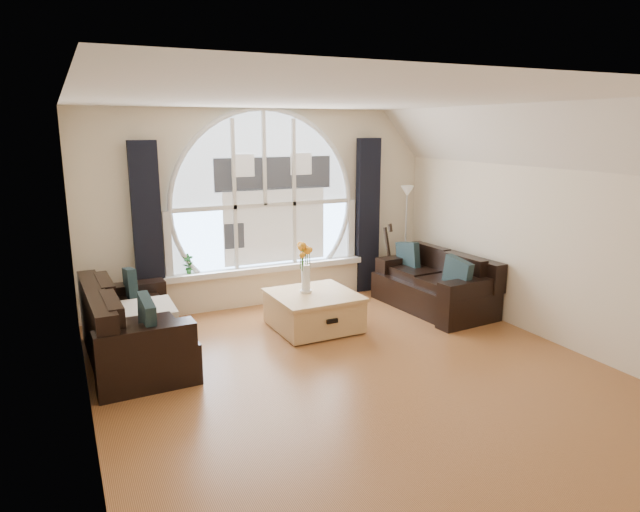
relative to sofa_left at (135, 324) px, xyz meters
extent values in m
cube|color=brown|center=(1.97, -1.35, -0.40)|extent=(5.00, 5.50, 0.01)
cube|color=silver|center=(1.97, -1.35, 2.30)|extent=(5.00, 5.50, 0.01)
cube|color=beige|center=(1.97, 1.40, 0.95)|extent=(5.00, 0.01, 2.70)
cube|color=beige|center=(1.97, -4.10, 0.95)|extent=(5.00, 0.01, 2.70)
cube|color=beige|center=(-0.53, -1.35, 0.95)|extent=(0.01, 5.50, 2.70)
cube|color=beige|center=(4.47, -1.35, 0.95)|extent=(0.01, 5.50, 2.70)
cube|color=silver|center=(4.17, -1.35, 1.95)|extent=(0.92, 5.50, 0.72)
cube|color=silver|center=(1.97, 1.37, 1.23)|extent=(2.60, 0.06, 2.15)
cube|color=white|center=(1.97, 1.30, 0.11)|extent=(2.90, 0.22, 0.08)
cube|color=white|center=(1.97, 1.34, 1.23)|extent=(2.76, 0.08, 2.15)
cube|color=silver|center=(2.12, 1.36, 1.10)|extent=(1.70, 0.02, 1.50)
cube|color=black|center=(0.37, 1.28, 0.75)|extent=(0.35, 0.12, 2.30)
cube|color=black|center=(3.57, 1.28, 0.75)|extent=(0.35, 0.12, 2.30)
cube|color=black|center=(0.00, 0.00, 0.00)|extent=(1.00, 1.89, 0.82)
cube|color=black|center=(3.95, 0.10, 0.00)|extent=(1.00, 1.79, 0.77)
cube|color=tan|center=(2.13, 0.08, -0.15)|extent=(1.03, 1.03, 0.49)
cube|color=silver|center=(0.16, 0.12, 0.10)|extent=(0.56, 0.56, 0.10)
cube|color=white|center=(2.07, 0.17, 0.44)|extent=(0.24, 0.24, 0.70)
cube|color=#B2B2B2|center=(4.13, 1.08, 0.40)|extent=(0.24, 0.24, 1.60)
cube|color=brown|center=(3.80, 1.11, 0.13)|extent=(0.42, 0.36, 1.06)
imported|color=#1E6023|center=(0.86, 1.30, 0.29)|extent=(0.15, 0.11, 0.27)
camera|label=1|loc=(-0.63, -6.00, 2.06)|focal=31.67mm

